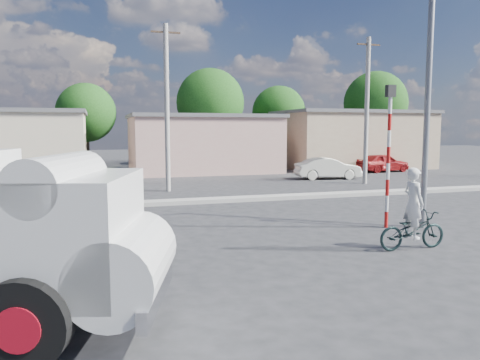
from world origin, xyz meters
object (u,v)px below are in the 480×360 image
object	(u,v)px
bicycle	(412,230)
traffic_pole	(389,144)
streetlight	(425,64)
car_red	(383,163)
car_cream	(328,168)
cyclist	(413,215)

from	to	relation	value
bicycle	traffic_pole	size ratio (longest dim) A/B	0.43
traffic_pole	streetlight	xyz separation A→B (m)	(0.94, -0.30, 2.37)
bicycle	streetlight	bearing A→B (deg)	-41.01
car_red	bicycle	bearing A→B (deg)	141.54
car_red	streetlight	bearing A→B (deg)	142.82
car_cream	streetlight	bearing A→B (deg)	171.61
car_cream	traffic_pole	xyz separation A→B (m)	(-4.97, -13.29, 1.95)
bicycle	cyclist	bearing A→B (deg)	-0.00
bicycle	car_cream	bearing A→B (deg)	-20.66
car_red	car_cream	bearing A→B (deg)	111.02
cyclist	streetlight	xyz separation A→B (m)	(1.88, 2.17, 4.07)
traffic_pole	streetlight	world-z (taller)	streetlight
bicycle	car_red	xyz separation A→B (m)	(11.84, 18.82, 0.17)
bicycle	traffic_pole	bearing A→B (deg)	-20.92
bicycle	cyclist	distance (m)	0.40
cyclist	car_cream	world-z (taller)	cyclist
car_red	streetlight	distance (m)	19.88
car_cream	car_red	xyz separation A→B (m)	(5.94, 3.07, 0.01)
traffic_pole	car_cream	bearing A→B (deg)	69.50
traffic_pole	bicycle	bearing A→B (deg)	-110.81
bicycle	traffic_pole	xyz separation A→B (m)	(0.94, 2.47, 2.10)
car_cream	streetlight	size ratio (longest dim) A/B	0.44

